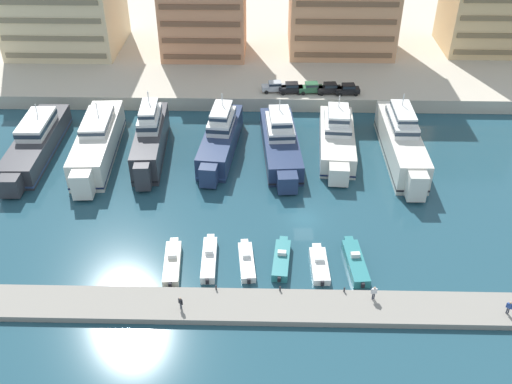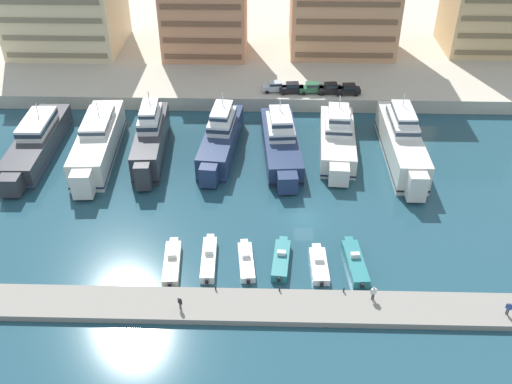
% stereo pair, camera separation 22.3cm
% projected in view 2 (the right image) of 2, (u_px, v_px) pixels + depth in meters
% --- Properties ---
extents(ground_plane, '(400.00, 400.00, 0.00)m').
position_uv_depth(ground_plane, '(304.00, 219.00, 72.12)').
color(ground_plane, '#234C5B').
extents(quay_promenade, '(180.00, 70.00, 2.35)m').
position_uv_depth(quay_promenade, '(292.00, 33.00, 123.89)').
color(quay_promenade, beige).
rests_on(quay_promenade, ground).
extents(pier_dock, '(120.00, 4.63, 0.70)m').
position_uv_depth(pier_dock, '(311.00, 308.00, 59.33)').
color(pier_dock, gray).
rests_on(pier_dock, ground).
extents(yacht_charcoal_far_left, '(5.31, 22.94, 6.70)m').
position_uv_depth(yacht_charcoal_far_left, '(37.00, 142.00, 84.09)').
color(yacht_charcoal_far_left, '#333338').
rests_on(yacht_charcoal_far_left, ground).
extents(yacht_ivory_left, '(5.98, 22.79, 7.31)m').
position_uv_depth(yacht_ivory_left, '(98.00, 142.00, 83.19)').
color(yacht_ivory_left, silver).
rests_on(yacht_ivory_left, ground).
extents(yacht_charcoal_mid_left, '(4.77, 19.83, 9.09)m').
position_uv_depth(yacht_charcoal_mid_left, '(151.00, 138.00, 83.37)').
color(yacht_charcoal_mid_left, '#333338').
rests_on(yacht_charcoal_mid_left, ground).
extents(yacht_navy_center_left, '(5.95, 20.29, 8.25)m').
position_uv_depth(yacht_navy_center_left, '(221.00, 137.00, 84.45)').
color(yacht_navy_center_left, navy).
rests_on(yacht_navy_center_left, ground).
extents(yacht_navy_center, '(6.33, 21.38, 7.67)m').
position_uv_depth(yacht_navy_center, '(281.00, 141.00, 84.00)').
color(yacht_navy_center, navy).
rests_on(yacht_navy_center, ground).
extents(yacht_ivory_center_right, '(6.05, 19.78, 7.75)m').
position_uv_depth(yacht_ivory_center_right, '(337.00, 138.00, 84.74)').
color(yacht_ivory_center_right, silver).
rests_on(yacht_ivory_center_right, ground).
extents(yacht_ivory_mid_right, '(4.53, 22.61, 8.93)m').
position_uv_depth(yacht_ivory_mid_right, '(402.00, 142.00, 82.51)').
color(yacht_ivory_mid_right, silver).
rests_on(yacht_ivory_mid_right, ground).
extents(motorboat_cream_far_left, '(2.29, 7.89, 1.51)m').
position_uv_depth(motorboat_cream_far_left, '(172.00, 262.00, 64.81)').
color(motorboat_cream_far_left, beige).
rests_on(motorboat_cream_far_left, ground).
extents(motorboat_white_left, '(1.83, 7.98, 1.54)m').
position_uv_depth(motorboat_white_left, '(209.00, 259.00, 65.31)').
color(motorboat_white_left, white).
rests_on(motorboat_white_left, ground).
extents(motorboat_white_mid_left, '(2.27, 7.12, 1.27)m').
position_uv_depth(motorboat_white_mid_left, '(246.00, 261.00, 65.10)').
color(motorboat_white_mid_left, white).
rests_on(motorboat_white_mid_left, ground).
extents(motorboat_teal_center_left, '(2.32, 7.29, 1.47)m').
position_uv_depth(motorboat_teal_center_left, '(281.00, 259.00, 65.19)').
color(motorboat_teal_center_left, teal).
rests_on(motorboat_teal_center_left, ground).
extents(motorboat_white_center, '(2.08, 6.68, 1.26)m').
position_uv_depth(motorboat_white_center, '(319.00, 265.00, 64.59)').
color(motorboat_white_center, white).
rests_on(motorboat_white_center, ground).
extents(motorboat_teal_center_right, '(2.48, 8.16, 1.61)m').
position_uv_depth(motorboat_teal_center_right, '(355.00, 262.00, 64.74)').
color(motorboat_teal_center_right, teal).
rests_on(motorboat_teal_center_right, ground).
extents(car_silver_far_left, '(4.25, 2.24, 1.80)m').
position_uv_depth(car_silver_far_left, '(275.00, 86.00, 96.57)').
color(car_silver_far_left, '#B7BCC1').
rests_on(car_silver_far_left, quay_promenade).
extents(car_black_left, '(4.20, 2.14, 1.80)m').
position_uv_depth(car_black_left, '(292.00, 88.00, 96.14)').
color(car_black_left, black).
rests_on(car_black_left, quay_promenade).
extents(car_green_mid_left, '(4.25, 2.24, 1.80)m').
position_uv_depth(car_green_mid_left, '(312.00, 87.00, 96.20)').
color(car_green_mid_left, '#2D6642').
rests_on(car_green_mid_left, quay_promenade).
extents(car_black_center_left, '(4.25, 2.25, 1.80)m').
position_uv_depth(car_black_center_left, '(330.00, 88.00, 96.02)').
color(car_black_center_left, black).
rests_on(car_black_center_left, quay_promenade).
extents(car_black_center, '(4.20, 2.13, 1.80)m').
position_uv_depth(car_black_center, '(348.00, 89.00, 95.70)').
color(car_black_center, black).
rests_on(car_black_center, quay_promenade).
extents(apartment_block_left, '(15.93, 12.48, 20.87)m').
position_uv_depth(apartment_block_left, '(204.00, 3.00, 106.12)').
color(apartment_block_left, tan).
rests_on(apartment_block_left, quay_promenade).
extents(pedestrian_near_edge, '(0.55, 0.43, 1.64)m').
position_uv_depth(pedestrian_near_edge, '(509.00, 307.00, 57.60)').
color(pedestrian_near_edge, '#282D3D').
rests_on(pedestrian_near_edge, pier_dock).
extents(pedestrian_mid_deck, '(0.67, 0.30, 1.74)m').
position_uv_depth(pedestrian_mid_deck, '(374.00, 292.00, 59.25)').
color(pedestrian_mid_deck, '#282D3D').
rests_on(pedestrian_mid_deck, pier_dock).
extents(pedestrian_far_side, '(0.50, 0.43, 1.57)m').
position_uv_depth(pedestrian_far_side, '(180.00, 302.00, 58.26)').
color(pedestrian_far_side, '#4C515B').
rests_on(pedestrian_far_side, pier_dock).
extents(bollard_west, '(0.20, 0.20, 0.61)m').
position_uv_depth(bollard_west, '(216.00, 287.00, 60.84)').
color(bollard_west, '#2D2D33').
rests_on(bollard_west, pier_dock).
extents(bollard_west_mid, '(0.20, 0.20, 0.61)m').
position_uv_depth(bollard_west_mid, '(280.00, 288.00, 60.69)').
color(bollard_west_mid, '#2D2D33').
rests_on(bollard_west_mid, pier_dock).
extents(bollard_east_mid, '(0.20, 0.20, 0.61)m').
position_uv_depth(bollard_east_mid, '(344.00, 290.00, 60.55)').
color(bollard_east_mid, '#2D2D33').
rests_on(bollard_east_mid, pier_dock).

